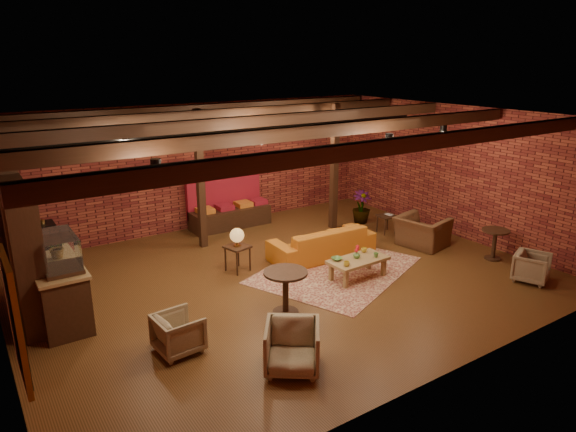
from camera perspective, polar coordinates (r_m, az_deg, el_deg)
floor at (r=10.45m, az=-0.34°, el=-6.92°), size 10.00×10.00×0.00m
ceiling at (r=9.59m, az=-0.38°, el=10.79°), size 10.00×8.00×0.02m
wall_back at (r=13.34m, az=-9.83°, el=5.42°), size 10.00×0.02×3.20m
wall_front at (r=7.09m, az=17.70°, el=-5.87°), size 10.00×0.02×3.20m
wall_right at (r=13.23m, az=18.15°, el=4.72°), size 0.02×8.00×3.20m
ceiling_beams at (r=9.61m, az=-0.37°, el=10.08°), size 9.80×6.40×0.22m
ceiling_pipe at (r=11.00m, az=-4.99°, el=9.73°), size 9.60×0.12×0.12m
post_left at (r=11.85m, az=-9.72°, el=3.94°), size 0.16×0.16×3.20m
post_right at (r=13.08m, az=5.16°, el=5.37°), size 0.16×0.16×3.20m
service_counter at (r=9.70m, az=-24.68°, el=-5.44°), size 0.80×2.50×1.60m
plant_counter at (r=9.76m, az=-24.61°, el=-2.66°), size 0.35×0.39×0.30m
shelving_hutch at (r=9.62m, az=-27.41°, el=-3.45°), size 0.52×2.00×2.40m
chalkboard_menu at (r=6.30m, az=-27.97°, el=-10.17°), size 0.08×0.96×1.46m
banquette at (r=13.46m, az=-6.48°, el=0.84°), size 2.10×0.70×1.00m
service_sign at (r=12.66m, az=-5.82°, el=8.41°), size 0.86×0.06×0.30m
ceiling_spotlights at (r=9.64m, az=-0.37°, el=8.78°), size 6.40×4.40×0.28m
rug at (r=10.87m, az=5.27°, el=-5.98°), size 4.03×3.61×0.01m
sofa at (r=11.43m, az=3.77°, el=-2.91°), size 2.41×1.02×0.69m
coffee_table at (r=10.40m, az=7.71°, el=-4.96°), size 1.25×0.65×0.67m
side_table_lamp at (r=10.60m, az=-5.68°, el=-2.52°), size 0.54×0.54×0.93m
round_table_left at (r=8.88m, az=-0.27°, el=-7.69°), size 0.76×0.76×0.79m
armchair_a at (r=8.08m, az=-12.09°, el=-12.41°), size 0.66×0.69×0.67m
armchair_b at (r=7.47m, az=0.47°, el=-14.13°), size 1.04×1.03×0.78m
armchair_right at (r=12.42m, az=14.70°, el=-1.17°), size 0.91×1.21×0.95m
side_table_book at (r=13.19m, az=10.91°, el=-0.08°), size 0.45×0.45×0.47m
round_table_right at (r=12.11m, az=21.99°, el=-2.44°), size 0.59×0.59×0.69m
armchair_far at (r=11.30m, az=25.47°, el=-5.03°), size 0.80×0.78×0.64m
plant_tall at (r=13.66m, az=8.31°, el=4.53°), size 1.82×1.82×2.62m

